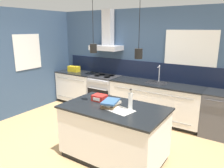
% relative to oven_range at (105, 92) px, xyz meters
% --- Properties ---
extents(ground_plane, '(16.00, 16.00, 0.00)m').
position_rel_oven_range_xyz_m(ground_plane, '(0.82, -1.69, -0.46)').
color(ground_plane, tan).
rests_on(ground_plane, ground).
extents(wall_back, '(5.60, 2.31, 2.60)m').
position_rel_oven_range_xyz_m(wall_back, '(0.77, 0.31, 0.90)').
color(wall_back, '#354C6B').
rests_on(wall_back, ground_plane).
extents(wall_left, '(0.08, 3.80, 2.60)m').
position_rel_oven_range_xyz_m(wall_left, '(-1.61, -0.99, 0.85)').
color(wall_left, '#354C6B').
rests_on(wall_left, ground_plane).
extents(counter_run_left, '(1.19, 0.64, 0.91)m').
position_rel_oven_range_xyz_m(counter_run_left, '(-0.96, 0.01, 0.01)').
color(counter_run_left, black).
rests_on(counter_run_left, ground_plane).
extents(counter_run_sink, '(2.14, 0.64, 1.30)m').
position_rel_oven_range_xyz_m(counter_run_sink, '(1.44, 0.01, 0.01)').
color(counter_run_sink, black).
rests_on(counter_run_sink, ground_plane).
extents(oven_range, '(0.75, 0.66, 0.91)m').
position_rel_oven_range_xyz_m(oven_range, '(0.00, 0.00, 0.00)').
color(oven_range, '#B5B5BA').
rests_on(oven_range, ground_plane).
extents(dishwasher, '(0.62, 0.65, 0.91)m').
position_rel_oven_range_xyz_m(dishwasher, '(2.81, 0.00, -0.00)').
color(dishwasher, '#4C4C51').
rests_on(dishwasher, ground_plane).
extents(kitchen_island, '(1.67, 1.00, 0.91)m').
position_rel_oven_range_xyz_m(kitchen_island, '(1.48, -1.84, 0.00)').
color(kitchen_island, black).
rests_on(kitchen_island, ground_plane).
extents(bottle_on_island, '(0.07, 0.07, 0.34)m').
position_rel_oven_range_xyz_m(bottle_on_island, '(1.76, -1.82, 0.60)').
color(bottle_on_island, silver).
rests_on(bottle_on_island, kitchen_island).
extents(book_stack, '(0.29, 0.39, 0.11)m').
position_rel_oven_range_xyz_m(book_stack, '(1.42, -1.85, 0.51)').
color(book_stack, olive).
rests_on(book_stack, kitchen_island).
extents(red_supply_box, '(0.23, 0.19, 0.10)m').
position_rel_oven_range_xyz_m(red_supply_box, '(1.10, -1.71, 0.51)').
color(red_supply_box, red).
rests_on(red_supply_box, kitchen_island).
extents(paper_pile, '(0.48, 0.36, 0.01)m').
position_rel_oven_range_xyz_m(paper_pile, '(1.62, -1.91, 0.46)').
color(paper_pile, silver).
rests_on(paper_pile, kitchen_island).
extents(yellow_toolbox, '(0.34, 0.18, 0.19)m').
position_rel_oven_range_xyz_m(yellow_toolbox, '(-1.08, 0.00, 0.54)').
color(yellow_toolbox, gold).
rests_on(yellow_toolbox, counter_run_left).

